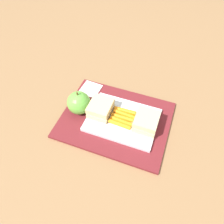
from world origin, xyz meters
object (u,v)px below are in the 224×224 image
sandwich_half_left (146,122)px  carrot_sticks_bundle (123,117)px  apple (79,103)px  paper_napkin (91,89)px  food_tray (123,120)px  sandwich_half_right (101,108)px

sandwich_half_left → carrot_sticks_bundle: bearing=-0.2°
apple → paper_napkin: apple is taller
food_tray → sandwich_half_right: sandwich_half_right is taller
food_tray → apple: (0.15, 0.01, 0.03)m
sandwich_half_left → carrot_sticks_bundle: 0.08m
food_tray → apple: bearing=2.8°
carrot_sticks_bundle → paper_napkin: bearing=-31.4°
carrot_sticks_bundle → paper_napkin: 0.19m
sandwich_half_right → carrot_sticks_bundle: (-0.08, -0.00, -0.02)m
food_tray → sandwich_half_right: size_ratio=2.88×
sandwich_half_left → apple: bearing=1.9°
sandwich_half_right → paper_napkin: size_ratio=1.14×
paper_napkin → food_tray: bearing=148.6°
sandwich_half_left → sandwich_half_right: 0.16m
apple → food_tray: bearing=-177.2°
sandwich_half_left → paper_napkin: 0.26m
food_tray → paper_napkin: size_ratio=3.29×
apple → paper_napkin: 0.11m
sandwich_half_left → carrot_sticks_bundle: size_ratio=1.02×
sandwich_half_right → sandwich_half_left: bearing=180.0°
food_tray → apple: 0.16m
sandwich_half_left → paper_napkin: sandwich_half_left is taller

